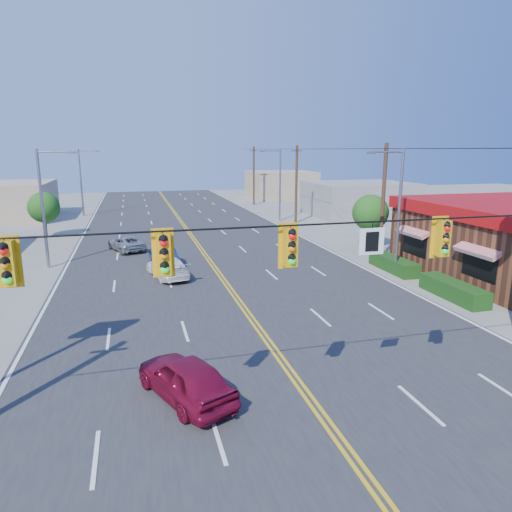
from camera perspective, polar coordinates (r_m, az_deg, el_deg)
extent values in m
plane|color=gray|center=(14.64, 8.62, -19.84)|extent=(160.00, 160.00, 0.00)
cube|color=#2D2D30|center=(32.56, -5.61, -0.96)|extent=(20.00, 120.00, 0.06)
cylinder|color=black|center=(12.45, 9.56, 4.01)|extent=(24.00, 0.05, 0.05)
cube|color=white|center=(13.09, 14.25, 1.79)|extent=(0.75, 0.04, 0.75)
cube|color=#D89E0C|center=(11.79, -28.68, -0.81)|extent=(0.55, 0.34, 1.25)
cube|color=#D89E0C|center=(11.46, -11.47, 0.22)|extent=(0.55, 0.34, 1.25)
cube|color=#D89E0C|center=(12.11, 4.29, 1.14)|extent=(0.55, 0.34, 1.25)
cube|color=#D89E0C|center=(14.36, 22.29, 2.08)|extent=(0.55, 0.34, 1.25)
cube|color=#194214|center=(29.51, 19.86, -2.34)|extent=(1.20, 9.00, 0.90)
cylinder|color=gray|center=(30.17, 17.44, 5.06)|extent=(0.20, 0.20, 8.00)
cylinder|color=gray|center=(29.33, 16.10, 12.39)|extent=(2.20, 0.12, 0.12)
cube|color=gray|center=(28.78, 14.17, 12.40)|extent=(0.50, 0.25, 0.15)
cylinder|color=gray|center=(51.90, 3.03, 8.80)|extent=(0.20, 0.20, 8.00)
cylinder|color=gray|center=(51.42, 1.89, 13.00)|extent=(2.20, 0.12, 0.12)
cube|color=gray|center=(51.11, 0.68, 12.95)|extent=(0.50, 0.25, 0.15)
cylinder|color=gray|center=(33.90, -25.10, 5.25)|extent=(0.20, 0.20, 8.00)
cylinder|color=gray|center=(33.50, -23.86, 11.83)|extent=(2.20, 0.12, 0.12)
cube|color=gray|center=(33.36, -21.95, 11.91)|extent=(0.50, 0.25, 0.15)
cylinder|color=gray|center=(59.58, -21.03, 8.51)|extent=(0.20, 0.20, 8.00)
cylinder|color=gray|center=(59.35, -20.26, 12.24)|extent=(2.20, 0.12, 0.12)
cube|color=gray|center=(59.27, -19.17, 12.28)|extent=(0.50, 0.25, 0.15)
cylinder|color=#47301E|center=(34.15, 15.58, 6.40)|extent=(0.28, 0.28, 8.40)
cylinder|color=#47301E|center=(50.40, 5.06, 8.86)|extent=(0.28, 0.28, 8.40)
cylinder|color=#47301E|center=(67.54, -0.28, 9.99)|extent=(0.28, 0.28, 8.40)
cylinder|color=#47301E|center=(38.68, 13.96, 2.51)|extent=(0.20, 0.20, 2.10)
sphere|color=#235B19|center=(38.38, 14.11, 5.29)|extent=(2.94, 2.94, 2.94)
cylinder|color=#47301E|center=(46.36, -24.78, 3.34)|extent=(0.20, 0.20, 2.00)
sphere|color=#235B19|center=(46.12, -25.00, 5.54)|extent=(2.80, 2.80, 2.80)
cube|color=gray|center=(58.23, 12.80, 6.99)|extent=(12.00, 10.00, 4.00)
cube|color=tan|center=(61.27, -29.31, 6.03)|extent=(11.00, 12.00, 4.20)
cube|color=tan|center=(77.26, 3.11, 8.89)|extent=(10.00, 10.00, 4.40)
imported|color=maroon|center=(15.37, -8.80, -15.03)|extent=(3.23, 4.54, 1.44)
imported|color=navy|center=(32.66, -11.55, 0.02)|extent=(1.85, 4.15, 1.32)
imported|color=white|center=(29.34, -11.00, -1.47)|extent=(2.77, 4.77, 1.30)
imported|color=#AAAAAF|center=(37.89, -15.93, 1.48)|extent=(3.31, 4.71, 1.19)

